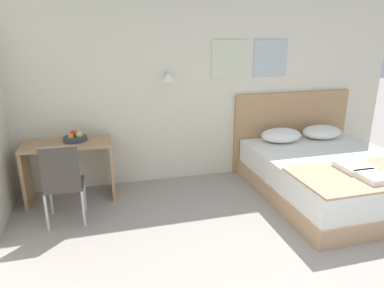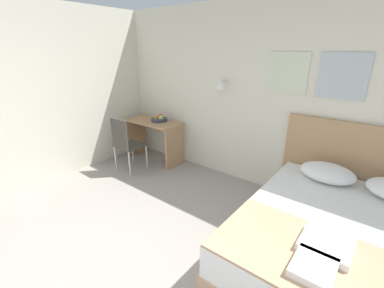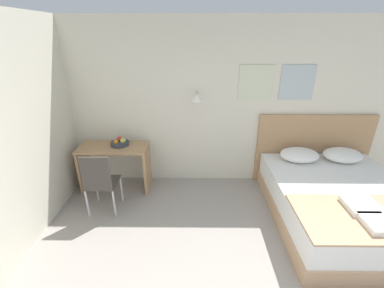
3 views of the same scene
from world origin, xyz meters
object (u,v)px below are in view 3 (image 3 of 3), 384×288
object	(u,v)px
headboard	(313,149)
pillow_right	(343,155)
pillow_left	(299,155)
throw_blanket	(377,217)
fruit_bowl	(120,143)
folded_towel_mid_bed	(377,223)
folded_towel_near_foot	(362,206)
desk	(115,160)
desk_chair	(100,180)
bed	(341,204)

from	to	relation	value
headboard	pillow_right	size ratio (longest dim) A/B	3.17
pillow_left	throw_blanket	world-z (taller)	pillow_left
fruit_bowl	pillow_left	bearing A→B (deg)	-1.49
pillow_left	folded_towel_mid_bed	xyz separation A→B (m)	(0.24, -1.53, -0.04)
folded_towel_near_foot	fruit_bowl	xyz separation A→B (m)	(-3.09, 1.31, 0.21)
headboard	folded_towel_mid_bed	world-z (taller)	headboard
folded_towel_near_foot	fruit_bowl	distance (m)	3.37
folded_towel_mid_bed	desk	world-z (taller)	desk
folded_towel_near_foot	desk	distance (m)	3.43
pillow_right	fruit_bowl	distance (m)	3.52
pillow_right	folded_towel_near_foot	xyz separation A→B (m)	(-0.42, -1.24, -0.04)
desk_chair	folded_towel_near_foot	bearing A→B (deg)	-10.61
pillow_left	fruit_bowl	bearing A→B (deg)	178.51
bed	desk	distance (m)	3.38
throw_blanket	folded_towel_near_foot	size ratio (longest dim) A/B	4.78
folded_towel_near_foot	folded_towel_mid_bed	bearing A→B (deg)	-93.07
bed	pillow_left	world-z (taller)	pillow_left
headboard	desk_chair	bearing A→B (deg)	-164.17
pillow_right	fruit_bowl	world-z (taller)	fruit_bowl
pillow_left	throw_blanket	bearing A→B (deg)	-76.23
bed	headboard	bearing A→B (deg)	90.00
throw_blanket	fruit_bowl	bearing A→B (deg)	155.36
pillow_left	folded_towel_near_foot	distance (m)	1.26
bed	pillow_left	distance (m)	0.92
desk	desk_chair	bearing A→B (deg)	-91.79
folded_towel_near_foot	desk	size ratio (longest dim) A/B	0.34
headboard	desk	size ratio (longest dim) A/B	1.77
desk_chair	fruit_bowl	bearing A→B (deg)	80.27
throw_blanket	folded_towel_near_foot	xyz separation A→B (m)	(-0.08, 0.15, 0.04)
headboard	pillow_left	bearing A→B (deg)	-138.39
pillow_left	bed	bearing A→B (deg)	-66.38
bed	throw_blanket	size ratio (longest dim) A/B	1.22
headboard	fruit_bowl	xyz separation A→B (m)	(-3.18, -0.23, 0.20)
headboard	folded_towel_near_foot	distance (m)	1.54
pillow_right	throw_blanket	bearing A→B (deg)	-103.77
folded_towel_near_foot	desk_chair	xyz separation A→B (m)	(-3.21, 0.60, -0.05)
bed	desk_chair	world-z (taller)	desk_chair
bed	fruit_bowl	size ratio (longest dim) A/B	7.26
desk	headboard	bearing A→B (deg)	4.92
pillow_left	folded_towel_mid_bed	world-z (taller)	pillow_left
headboard	fruit_bowl	size ratio (longest dim) A/B	6.57
fruit_bowl	desk	bearing A→B (deg)	-151.34
folded_towel_near_foot	desk_chair	world-z (taller)	desk_chair
pillow_left	pillow_right	size ratio (longest dim) A/B	1.00
bed	pillow_right	bearing A→B (deg)	66.38
throw_blanket	pillow_left	bearing A→B (deg)	103.77
pillow_right	folded_towel_near_foot	bearing A→B (deg)	-108.85
bed	pillow_right	distance (m)	0.92
headboard	throw_blanket	size ratio (longest dim) A/B	1.10
throw_blanket	folded_towel_mid_bed	bearing A→B (deg)	-124.02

